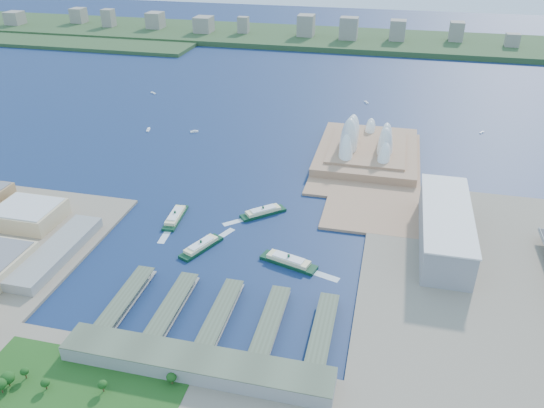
% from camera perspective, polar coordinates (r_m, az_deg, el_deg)
% --- Properties ---
extents(ground, '(3000.00, 3000.00, 0.00)m').
position_cam_1_polar(ground, '(506.02, -4.35, -6.45)').
color(ground, '#0E1E45').
rests_on(ground, ground).
extents(east_land, '(240.00, 500.00, 3.00)m').
position_cam_1_polar(east_land, '(461.68, 24.16, -13.31)').
color(east_land, gray).
rests_on(east_land, ground).
extents(peninsula, '(135.00, 220.00, 3.00)m').
position_cam_1_polar(peninsula, '(713.33, 10.23, 4.50)').
color(peninsula, '#A17758').
rests_on(peninsula, ground).
extents(far_shore, '(2200.00, 260.00, 12.00)m').
position_cam_1_polar(far_shore, '(1406.16, 8.02, 17.13)').
color(far_shore, '#2D4926').
rests_on(far_shore, ground).
extents(opera_house, '(134.00, 180.00, 58.00)m').
position_cam_1_polar(opera_house, '(720.01, 10.37, 7.37)').
color(opera_house, white).
rests_on(opera_house, peninsula).
extents(toaster_building, '(45.00, 155.00, 35.00)m').
position_cam_1_polar(toaster_building, '(547.66, 18.10, -2.39)').
color(toaster_building, gray).
rests_on(toaster_building, east_land).
extents(ferry_wharves, '(184.00, 90.00, 9.30)m').
position_cam_1_polar(ferry_wharves, '(443.83, -5.52, -11.70)').
color(ferry_wharves, '#495440').
rests_on(ferry_wharves, ground).
extents(terminal_building, '(200.00, 28.00, 12.00)m').
position_cam_1_polar(terminal_building, '(400.07, -8.20, -16.68)').
color(terminal_building, gray).
rests_on(terminal_building, south_land).
extents(park, '(150.00, 110.00, 16.00)m').
position_cam_1_polar(park, '(396.24, -22.04, -19.27)').
color(park, '#194714').
rests_on(park, south_land).
extents(far_skyline, '(1900.00, 140.00, 55.00)m').
position_cam_1_polar(far_skyline, '(1380.10, 8.03, 18.32)').
color(far_skyline, gray).
rests_on(far_skyline, far_shore).
extents(ferry_a, '(17.15, 53.32, 9.92)m').
position_cam_1_polar(ferry_a, '(580.90, -10.37, -1.19)').
color(ferry_a, '#0D361E').
rests_on(ferry_a, ground).
extents(ferry_b, '(47.46, 44.17, 9.78)m').
position_cam_1_polar(ferry_b, '(580.57, -0.96, -0.69)').
color(ferry_b, '#0D361E').
rests_on(ferry_b, ground).
extents(ferry_c, '(32.76, 51.75, 9.63)m').
position_cam_1_polar(ferry_c, '(527.59, -7.64, -4.36)').
color(ferry_c, '#0D361E').
rests_on(ferry_c, ground).
extents(ferry_d, '(57.62, 29.52, 10.57)m').
position_cam_1_polar(ferry_d, '(501.84, 1.80, -5.97)').
color(ferry_d, '#0D361E').
rests_on(ferry_d, ground).
extents(boat_a, '(7.59, 15.40, 2.88)m').
position_cam_1_polar(boat_a, '(831.61, -13.17, 7.82)').
color(boat_a, white).
rests_on(boat_a, ground).
extents(boat_b, '(11.80, 9.39, 3.08)m').
position_cam_1_polar(boat_b, '(811.23, -8.36, 7.75)').
color(boat_b, white).
rests_on(boat_b, ground).
extents(boat_c, '(7.98, 10.28, 2.31)m').
position_cam_1_polar(boat_c, '(859.70, 21.65, 7.19)').
color(boat_c, white).
rests_on(boat_c, ground).
extents(boat_d, '(13.12, 10.34, 2.34)m').
position_cam_1_polar(boat_d, '(1006.37, -12.66, 11.59)').
color(boat_d, white).
rests_on(boat_d, ground).
extents(boat_e, '(8.51, 12.48, 2.94)m').
position_cam_1_polar(boat_e, '(945.72, 10.11, 10.74)').
color(boat_e, white).
rests_on(boat_e, ground).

